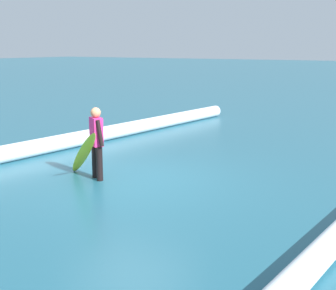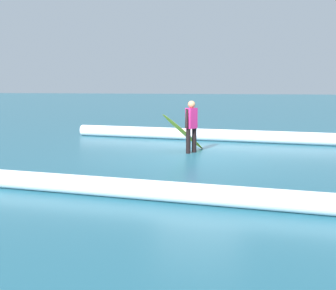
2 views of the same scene
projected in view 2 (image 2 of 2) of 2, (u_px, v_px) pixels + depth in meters
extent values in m
plane|color=#225C70|center=(198.00, 157.00, 11.88)|extent=(183.56, 183.56, 0.00)
cylinder|color=black|center=(188.00, 141.00, 12.45)|extent=(0.14, 0.14, 0.75)
cylinder|color=black|center=(194.00, 140.00, 12.66)|extent=(0.14, 0.14, 0.75)
cube|color=#D82672|center=(191.00, 118.00, 12.46)|extent=(0.34, 0.39, 0.61)
sphere|color=tan|center=(192.00, 104.00, 12.40)|extent=(0.22, 0.22, 0.22)
cylinder|color=black|center=(187.00, 119.00, 12.30)|extent=(0.09, 0.19, 0.57)
cylinder|color=black|center=(196.00, 118.00, 12.61)|extent=(0.09, 0.23, 0.57)
ellipsoid|color=yellow|center=(184.00, 132.00, 12.73)|extent=(1.18, 1.64, 1.23)
ellipsoid|color=red|center=(184.00, 132.00, 12.73)|extent=(0.85, 1.25, 0.99)
cylinder|color=silver|center=(271.00, 137.00, 14.66)|extent=(15.05, 1.62, 0.44)
cylinder|color=white|center=(41.00, 182.00, 8.02)|extent=(25.07, 1.88, 0.36)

